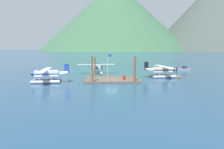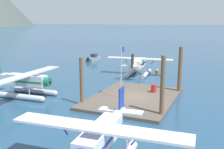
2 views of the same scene
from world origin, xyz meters
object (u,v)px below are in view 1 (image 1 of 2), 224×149
(fuel_drum, at_px, (124,78))
(seaplane_white_port_aft, at_px, (46,75))
(seaplane_cream_stbd_fwd, at_px, (163,71))
(seaplane_silver_bow_left, at_px, (96,68))
(mooring_buoy, at_px, (179,77))
(boat_white_open_north, at_px, (98,66))
(boat_grey_open_east, at_px, (184,69))
(flagpole, at_px, (108,63))

(fuel_drum, bearing_deg, seaplane_white_port_aft, -175.80)
(seaplane_cream_stbd_fwd, bearing_deg, seaplane_silver_bow_left, 154.74)
(mooring_buoy, relative_size, boat_white_open_north, 0.14)
(fuel_drum, distance_m, seaplane_cream_stbd_fwd, 11.26)
(mooring_buoy, distance_m, boat_white_open_north, 33.70)
(fuel_drum, bearing_deg, mooring_buoy, 12.62)
(seaplane_silver_bow_left, height_order, boat_white_open_north, seaplane_silver_bow_left)
(fuel_drum, relative_size, boat_grey_open_east, 0.18)
(flagpole, xyz_separation_m, boat_white_open_north, (-3.05, 27.54, -3.36))
(seaplane_silver_bow_left, xyz_separation_m, seaplane_cream_stbd_fwd, (16.54, -7.80, 0.00))
(seaplane_white_port_aft, height_order, boat_white_open_north, seaplane_white_port_aft)
(boat_white_open_north, relative_size, boat_grey_open_east, 0.87)
(seaplane_cream_stbd_fwd, relative_size, boat_grey_open_east, 2.14)
(fuel_drum, distance_m, boat_white_open_north, 30.89)
(mooring_buoy, bearing_deg, flagpole, -178.84)
(boat_white_open_north, xyz_separation_m, boat_grey_open_east, (27.52, -11.22, 0.00))
(mooring_buoy, distance_m, boat_grey_open_east, 17.71)
(seaplane_silver_bow_left, relative_size, seaplane_cream_stbd_fwd, 1.00)
(seaplane_cream_stbd_fwd, bearing_deg, mooring_buoy, -31.80)
(fuel_drum, height_order, boat_grey_open_east, boat_grey_open_east)
(fuel_drum, distance_m, boat_grey_open_east, 28.32)
(boat_white_open_north, bearing_deg, seaplane_white_port_aft, -107.49)
(seaplane_silver_bow_left, bearing_deg, seaplane_white_port_aft, -125.04)
(seaplane_white_port_aft, distance_m, seaplane_cream_stbd_fwd, 27.16)
(mooring_buoy, xyz_separation_m, boat_white_open_north, (-19.89, 27.20, 0.18))
(fuel_drum, height_order, seaplane_white_port_aft, seaplane_white_port_aft)
(mooring_buoy, distance_m, seaplane_white_port_aft, 30.10)
(mooring_buoy, relative_size, seaplane_silver_bow_left, 0.06)
(fuel_drum, bearing_deg, boat_white_open_north, 102.17)
(flagpole, distance_m, seaplane_cream_stbd_fwd, 13.87)
(seaplane_cream_stbd_fwd, bearing_deg, fuel_drum, -153.10)
(mooring_buoy, height_order, seaplane_cream_stbd_fwd, seaplane_cream_stbd_fwd)
(fuel_drum, xyz_separation_m, seaplane_silver_bow_left, (-6.53, 12.88, 0.84))
(seaplane_white_port_aft, bearing_deg, seaplane_silver_bow_left, 54.96)
(seaplane_silver_bow_left, xyz_separation_m, boat_grey_open_east, (27.54, 6.10, -1.09))
(boat_grey_open_east, bearing_deg, seaplane_white_port_aft, -151.66)
(flagpole, height_order, fuel_drum, flagpole)
(fuel_drum, bearing_deg, boat_grey_open_east, 42.09)
(mooring_buoy, xyz_separation_m, boat_grey_open_east, (7.63, 15.98, 0.18))
(seaplane_silver_bow_left, bearing_deg, flagpole, -73.29)
(boat_grey_open_east, bearing_deg, boat_white_open_north, 157.83)
(flagpole, distance_m, boat_grey_open_east, 29.60)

